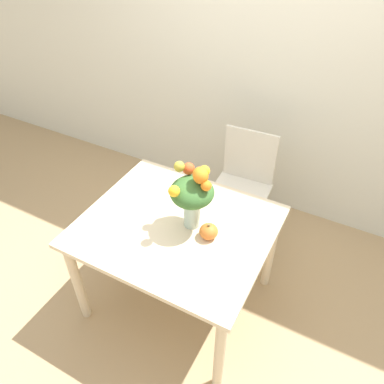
% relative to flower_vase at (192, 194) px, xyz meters
% --- Properties ---
extents(ground_plane, '(12.00, 12.00, 0.00)m').
position_rel_flower_vase_xyz_m(ground_plane, '(-0.08, -0.05, -0.96)').
color(ground_plane, tan).
extents(wall_back, '(8.00, 0.06, 2.70)m').
position_rel_flower_vase_xyz_m(wall_back, '(-0.08, 1.29, 0.39)').
color(wall_back, silver).
rests_on(wall_back, ground_plane).
extents(dining_table, '(1.10, 0.94, 0.72)m').
position_rel_flower_vase_xyz_m(dining_table, '(-0.08, -0.05, -0.34)').
color(dining_table, beige).
rests_on(dining_table, ground_plane).
extents(flower_vase, '(0.25, 0.28, 0.41)m').
position_rel_flower_vase_xyz_m(flower_vase, '(0.00, 0.00, 0.00)').
color(flower_vase, '#B2CCBC').
rests_on(flower_vase, dining_table).
extents(pumpkin, '(0.11, 0.11, 0.10)m').
position_rel_flower_vase_xyz_m(pumpkin, '(0.13, -0.05, -0.19)').
color(pumpkin, orange).
rests_on(pumpkin, dining_table).
extents(dining_chair_near_window, '(0.44, 0.44, 0.90)m').
position_rel_flower_vase_xyz_m(dining_chair_near_window, '(0.03, 0.75, -0.48)').
color(dining_chair_near_window, silver).
rests_on(dining_chair_near_window, ground_plane).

